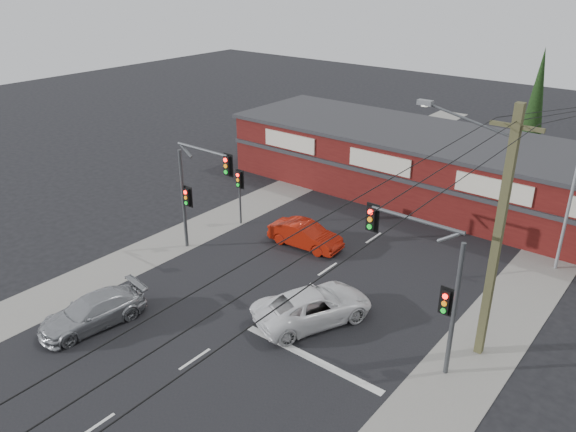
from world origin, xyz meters
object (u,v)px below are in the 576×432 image
Objects in this scene: silver_suv at (93,312)px; red_sedan at (305,235)px; white_suv at (313,306)px; shop_building at (423,164)px; utility_pole at (495,229)px.

red_sedan reaches higher than silver_suv.
silver_suv is (-7.12, -6.12, -0.06)m from white_suv.
shop_building is 2.73× the size of utility_pole.
shop_building reaches higher than silver_suv.
utility_pole reaches higher than shop_building.
silver_suv is at bearing -147.82° from utility_pole.
silver_suv is 0.17× the size of shop_building.
red_sedan is 12.17m from utility_pole.
red_sedan is 0.15× the size of shop_building.
red_sedan is at bearing 85.59° from silver_suv.
white_suv is at bearing -159.68° from utility_pole.
utility_pole is at bearing 40.74° from silver_suv.
utility_pole reaches higher than silver_suv.
white_suv reaches higher than red_sedan.
white_suv is 1.26× the size of red_sedan.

